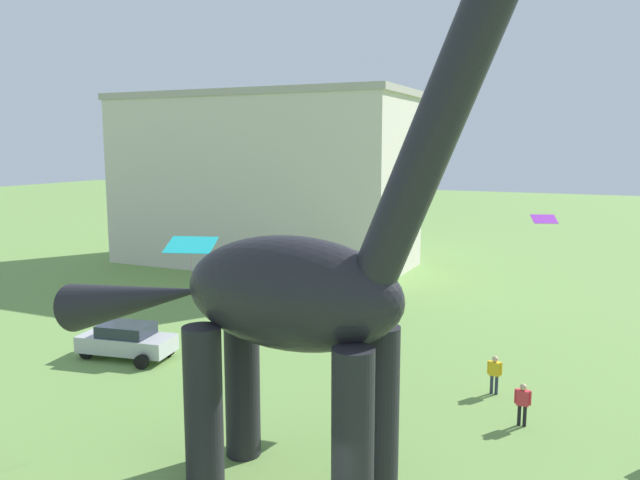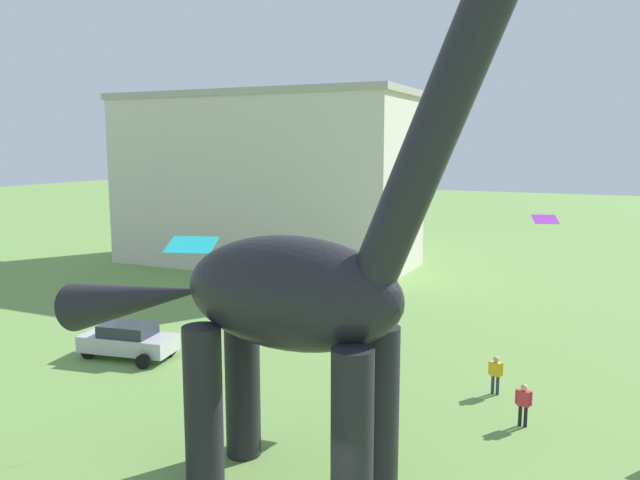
{
  "view_description": "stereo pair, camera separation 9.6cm",
  "coord_description": "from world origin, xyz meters",
  "views": [
    {
      "loc": [
        5.93,
        -11.41,
        9.44
      ],
      "look_at": [
        -1.21,
        4.23,
        6.84
      ],
      "focal_mm": 35.41,
      "sensor_mm": 36.0,
      "label": 1
    },
    {
      "loc": [
        6.02,
        -11.37,
        9.44
      ],
      "look_at": [
        -1.21,
        4.23,
        6.84
      ],
      "focal_mm": 35.41,
      "sensor_mm": 36.0,
      "label": 2
    }
  ],
  "objects": [
    {
      "name": "kite_high_left",
      "position": [
        -1.1,
        9.04,
        4.38
      ],
      "size": [
        1.32,
        1.65,
        0.31
      ],
      "color": "red"
    },
    {
      "name": "parked_sedan_left",
      "position": [
        -13.21,
        9.71,
        0.81
      ],
      "size": [
        4.43,
        2.43,
        1.55
      ],
      "rotation": [
        0.0,
        0.0,
        0.16
      ],
      "color": "#B7B7BC",
      "rests_on": "ground_plane"
    },
    {
      "name": "person_near_flyer",
      "position": [
        3.76,
        9.82,
        0.9
      ],
      "size": [
        0.56,
        0.25,
        1.49
      ],
      "rotation": [
        0.0,
        0.0,
        4.78
      ],
      "color": "black",
      "rests_on": "ground_plane"
    },
    {
      "name": "person_far_spectator",
      "position": [
        2.44,
        12.27,
        0.91
      ],
      "size": [
        0.56,
        0.25,
        1.51
      ],
      "rotation": [
        0.0,
        0.0,
        6.12
      ],
      "color": "#2D3347",
      "rests_on": "ground_plane"
    },
    {
      "name": "background_building_block",
      "position": [
        -18.91,
        32.11,
        6.71
      ],
      "size": [
        23.56,
        10.01,
        13.41
      ],
      "color": "beige",
      "rests_on": "ground_plane"
    },
    {
      "name": "dinosaur_sculpture",
      "position": [
        -1.67,
        3.21,
        5.52
      ],
      "size": [
        14.61,
        3.1,
        15.27
      ],
      "rotation": [
        0.0,
        0.0,
        -0.17
      ],
      "color": "black",
      "rests_on": "ground_plane"
    },
    {
      "name": "kite_near_high",
      "position": [
        4.05,
        10.9,
        6.97
      ],
      "size": [
        0.95,
        0.82,
        0.25
      ],
      "color": "purple"
    },
    {
      "name": "kite_mid_left",
      "position": [
        -6.51,
        5.54,
        6.16
      ],
      "size": [
        1.87,
        1.58,
        2.03
      ],
      "color": "#19B2B7"
    }
  ]
}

